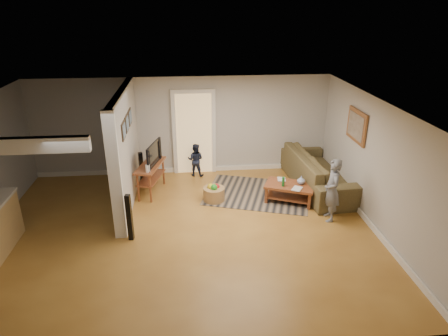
% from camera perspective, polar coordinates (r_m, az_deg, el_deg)
% --- Properties ---
extents(ground, '(7.50, 7.50, 0.00)m').
position_cam_1_polar(ground, '(8.02, -5.70, -8.91)').
color(ground, brown).
rests_on(ground, ground).
extents(room_shell, '(7.54, 6.02, 2.52)m').
position_cam_1_polar(room_shell, '(7.85, -13.92, 1.66)').
color(room_shell, '#BCB9B4').
rests_on(room_shell, ground).
extents(area_rug, '(2.78, 2.37, 0.01)m').
position_cam_1_polar(area_rug, '(9.45, 4.83, -3.61)').
color(area_rug, black).
rests_on(area_rug, ground).
extents(sofa, '(1.31, 2.88, 0.82)m').
position_cam_1_polar(sofa, '(10.05, 13.18, -2.54)').
color(sofa, '#3F331F').
rests_on(sofa, ground).
extents(coffee_table, '(1.23, 1.00, 0.63)m').
position_cam_1_polar(coffee_table, '(9.05, 9.48, -2.85)').
color(coffee_table, '#5E2D16').
rests_on(coffee_table, ground).
extents(tv_console, '(0.70, 1.20, 0.97)m').
position_cam_1_polar(tv_console, '(9.36, -10.41, 0.12)').
color(tv_console, '#5E2D16').
rests_on(tv_console, ground).
extents(speaker_left, '(0.11, 0.11, 0.94)m').
position_cam_1_polar(speaker_left, '(7.69, -13.35, -6.90)').
color(speaker_left, black).
rests_on(speaker_left, ground).
extents(speaker_right, '(0.12, 0.12, 0.89)m').
position_cam_1_polar(speaker_right, '(9.77, -11.70, -0.28)').
color(speaker_right, black).
rests_on(speaker_right, ground).
extents(toy_basket, '(0.48, 0.48, 0.43)m').
position_cam_1_polar(toy_basket, '(9.03, -1.45, -3.64)').
color(toy_basket, olive).
rests_on(toy_basket, ground).
extents(child, '(0.36, 0.51, 1.33)m').
position_cam_1_polar(child, '(8.65, 14.73, -7.06)').
color(child, slate).
rests_on(child, ground).
extents(toddler, '(0.49, 0.43, 0.86)m').
position_cam_1_polar(toddler, '(10.41, -4.03, -1.03)').
color(toddler, '#1C233A').
rests_on(toddler, ground).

